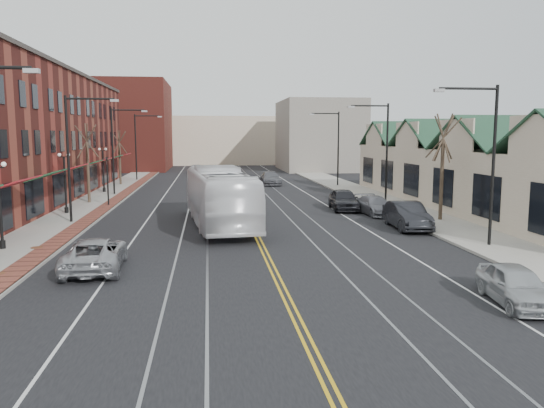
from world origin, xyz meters
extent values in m
plane|color=black|center=(0.00, 0.00, 0.00)|extent=(160.00, 160.00, 0.00)
cube|color=gray|center=(-12.00, 20.00, 0.07)|extent=(4.00, 120.00, 0.15)
cube|color=gray|center=(12.00, 20.00, 0.07)|extent=(4.00, 120.00, 0.15)
cube|color=maroon|center=(-19.00, 27.00, 5.50)|extent=(10.00, 50.00, 11.00)
cube|color=#C4B096|center=(18.00, 20.00, 2.30)|extent=(8.00, 36.00, 4.60)
cube|color=maroon|center=(-16.00, 70.00, 7.00)|extent=(14.00, 18.00, 14.00)
cube|color=#C4B096|center=(0.00, 85.00, 4.50)|extent=(22.00, 14.00, 9.00)
cube|color=slate|center=(15.00, 65.00, 5.50)|extent=(12.00, 16.00, 11.00)
cube|color=#999999|center=(-8.50, 0.00, 7.85)|extent=(0.50, 0.25, 0.15)
cylinder|color=black|center=(-11.50, 16.00, 4.15)|extent=(0.16, 0.16, 8.00)
cylinder|color=black|center=(-10.00, 16.00, 7.95)|extent=(3.00, 0.12, 0.12)
cube|color=#999999|center=(-8.50, 16.00, 7.85)|extent=(0.50, 0.25, 0.15)
cylinder|color=black|center=(-11.50, 32.00, 4.15)|extent=(0.16, 0.16, 8.00)
cylinder|color=black|center=(-10.00, 32.00, 7.95)|extent=(3.00, 0.12, 0.12)
cube|color=#999999|center=(-8.50, 32.00, 7.85)|extent=(0.50, 0.25, 0.15)
cylinder|color=black|center=(-11.50, 48.00, 4.15)|extent=(0.16, 0.16, 8.00)
cylinder|color=black|center=(-10.00, 48.00, 7.95)|extent=(3.00, 0.12, 0.12)
cube|color=#999999|center=(-8.50, 48.00, 7.85)|extent=(0.50, 0.25, 0.15)
cylinder|color=black|center=(11.50, 6.00, 4.15)|extent=(0.16, 0.16, 8.00)
cylinder|color=black|center=(10.00, 6.00, 7.95)|extent=(3.00, 0.12, 0.12)
cube|color=#999999|center=(8.50, 6.00, 7.85)|extent=(0.50, 0.25, 0.15)
cylinder|color=black|center=(11.50, 22.00, 4.15)|extent=(0.16, 0.16, 8.00)
cylinder|color=black|center=(10.00, 22.00, 7.95)|extent=(3.00, 0.12, 0.12)
cube|color=#999999|center=(8.50, 22.00, 7.85)|extent=(0.50, 0.25, 0.15)
cylinder|color=black|center=(11.50, 38.00, 4.15)|extent=(0.16, 0.16, 8.00)
cylinder|color=black|center=(10.00, 38.00, 7.95)|extent=(3.00, 0.12, 0.12)
cube|color=#999999|center=(8.50, 38.00, 7.85)|extent=(0.50, 0.25, 0.15)
cylinder|color=black|center=(-12.80, 8.00, 0.35)|extent=(0.28, 0.28, 0.40)
cylinder|color=black|center=(-12.80, 8.00, 2.15)|extent=(0.14, 0.14, 4.00)
sphere|color=white|center=(-12.50, 8.00, 4.30)|extent=(0.24, 0.24, 0.24)
cylinder|color=black|center=(-12.80, 20.00, 0.35)|extent=(0.28, 0.28, 0.40)
cylinder|color=black|center=(-12.80, 20.00, 2.15)|extent=(0.14, 0.14, 4.00)
cube|color=black|center=(-12.80, 20.00, 4.15)|extent=(0.60, 0.06, 0.06)
sphere|color=white|center=(-13.10, 20.00, 4.30)|extent=(0.24, 0.24, 0.24)
sphere|color=white|center=(-12.50, 20.00, 4.30)|extent=(0.24, 0.24, 0.24)
cylinder|color=black|center=(-12.80, 34.00, 0.35)|extent=(0.28, 0.28, 0.40)
cylinder|color=black|center=(-12.80, 34.00, 2.15)|extent=(0.14, 0.14, 4.00)
cube|color=black|center=(-12.80, 34.00, 4.15)|extent=(0.60, 0.06, 0.06)
sphere|color=white|center=(-13.10, 34.00, 4.30)|extent=(0.24, 0.24, 0.24)
sphere|color=white|center=(-12.50, 34.00, 4.30)|extent=(0.24, 0.24, 0.24)
cylinder|color=#382B21|center=(-12.50, 26.00, 2.60)|extent=(0.24, 0.24, 4.90)
cylinder|color=#382B21|center=(-12.50, 26.00, 5.15)|extent=(0.58, 1.37, 2.90)
cylinder|color=#382B21|center=(-12.50, 26.00, 5.15)|extent=(1.60, 0.66, 2.78)
cylinder|color=#382B21|center=(-12.50, 26.00, 5.15)|extent=(0.53, 1.23, 2.96)
cylinder|color=#382B21|center=(-12.50, 26.00, 5.15)|extent=(1.69, 1.03, 2.64)
cylinder|color=#382B21|center=(-12.50, 26.00, 5.15)|extent=(1.78, 1.29, 2.48)
cylinder|color=#382B21|center=(-12.50, 42.00, 2.42)|extent=(0.24, 0.24, 4.55)
cylinder|color=#382B21|center=(-12.50, 42.00, 4.80)|extent=(0.55, 1.28, 2.69)
cylinder|color=#382B21|center=(-12.50, 42.00, 4.80)|extent=(1.49, 0.62, 2.58)
cylinder|color=#382B21|center=(-12.50, 42.00, 4.80)|extent=(0.50, 1.15, 2.75)
cylinder|color=#382B21|center=(-12.50, 42.00, 4.80)|extent=(1.57, 0.97, 2.45)
cylinder|color=#382B21|center=(-12.50, 42.00, 4.80)|extent=(1.66, 1.20, 2.30)
cylinder|color=#382B21|center=(12.50, 14.00, 2.78)|extent=(0.24, 0.24, 5.25)
cylinder|color=#382B21|center=(12.50, 14.00, 5.50)|extent=(0.61, 1.46, 3.10)
cylinder|color=#382B21|center=(12.50, 14.00, 5.50)|extent=(1.70, 0.70, 2.97)
cylinder|color=#382B21|center=(12.50, 14.00, 5.50)|extent=(0.56, 1.31, 3.17)
cylinder|color=#382B21|center=(12.50, 14.00, 5.50)|extent=(1.80, 1.10, 2.82)
cylinder|color=#382B21|center=(12.50, 14.00, 5.50)|extent=(1.90, 1.37, 2.65)
cylinder|color=#592D19|center=(-11.20, 8.00, 0.16)|extent=(0.60, 0.60, 0.02)
cylinder|color=black|center=(-10.60, 24.00, 1.75)|extent=(0.12, 0.12, 3.20)
imported|color=black|center=(-10.60, 24.00, 3.50)|extent=(0.18, 0.15, 0.90)
imported|color=white|center=(-2.00, 14.14, 1.83)|extent=(4.48, 13.42, 3.67)
imported|color=#A5A8AD|center=(-7.50, 3.71, 0.70)|extent=(2.63, 5.20, 1.41)
imported|color=#ADB1B5|center=(7.62, -2.69, 0.68)|extent=(2.11, 4.14, 1.35)
imported|color=black|center=(9.30, 11.63, 0.82)|extent=(1.99, 5.07, 1.65)
imported|color=slate|center=(9.16, 17.41, 0.66)|extent=(2.23, 4.72, 1.33)
imported|color=black|center=(7.50, 19.94, 0.81)|extent=(2.33, 4.91, 1.62)
imported|color=black|center=(-1.73, 46.84, 0.81)|extent=(2.35, 5.09, 1.62)
imported|color=#595960|center=(4.34, 40.67, 0.74)|extent=(2.16, 5.16, 1.49)
imported|color=silver|center=(-4.36, 58.63, 0.73)|extent=(2.23, 4.46, 1.46)
camera|label=1|loc=(-2.67, -19.00, 5.75)|focal=35.00mm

